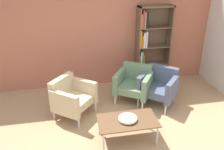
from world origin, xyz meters
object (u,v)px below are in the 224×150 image
(bookshelf_tall, at_px, (149,46))
(decorative_bowl, at_px, (128,118))
(armchair_corner_red, at_px, (134,83))
(coffee_table_low, at_px, (128,122))
(armchair_spare_guest, at_px, (159,85))
(armchair_by_bookshelf, at_px, (72,97))

(bookshelf_tall, bearing_deg, decorative_bowl, -116.98)
(decorative_bowl, xyz_separation_m, armchair_corner_red, (0.47, 1.26, -0.02))
(bookshelf_tall, distance_m, coffee_table_low, 2.37)
(armchair_corner_red, bearing_deg, bookshelf_tall, 86.86)
(decorative_bowl, distance_m, armchair_spare_guest, 1.41)
(coffee_table_low, distance_m, armchair_by_bookshelf, 1.28)
(armchair_by_bookshelf, bearing_deg, coffee_table_low, -97.89)
(bookshelf_tall, bearing_deg, armchair_by_bookshelf, -149.91)
(coffee_table_low, relative_size, armchair_by_bookshelf, 1.05)
(decorative_bowl, distance_m, armchair_corner_red, 1.35)
(coffee_table_low, xyz_separation_m, armchair_spare_guest, (0.94, 1.05, 0.05))
(bookshelf_tall, distance_m, armchair_by_bookshelf, 2.29)
(bookshelf_tall, relative_size, armchair_by_bookshelf, 2.00)
(coffee_table_low, height_order, armchair_corner_red, armchair_corner_red)
(armchair_spare_guest, bearing_deg, bookshelf_tall, 125.78)
(armchair_corner_red, relative_size, armchair_spare_guest, 0.99)
(bookshelf_tall, height_order, armchair_by_bookshelf, bookshelf_tall)
(armchair_spare_guest, bearing_deg, armchair_by_bookshelf, -134.82)
(coffee_table_low, xyz_separation_m, armchair_by_bookshelf, (-0.89, 0.93, 0.05))
(armchair_by_bookshelf, bearing_deg, bookshelf_tall, -21.49)
(coffee_table_low, relative_size, armchair_corner_red, 1.06)
(armchair_corner_red, height_order, armchair_by_bookshelf, same)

